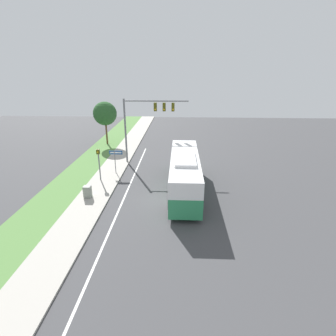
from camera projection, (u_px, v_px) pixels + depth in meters
ground_plane at (167, 201)px, 21.53m from camera, size 80.00×80.00×0.00m
sidewalk at (92, 199)px, 21.77m from camera, size 2.80×80.00×0.12m
grass_verge at (55, 198)px, 21.91m from camera, size 3.60×80.00×0.10m
lane_divider_near at (123, 200)px, 21.68m from camera, size 0.14×30.00×0.01m
bus at (185, 171)px, 22.72m from camera, size 2.58×11.02×3.41m
signal_gantry at (146, 117)px, 28.47m from camera, size 7.03×0.41×7.22m
pedestrian_signal at (99, 160)px, 24.60m from camera, size 0.28×0.34×3.19m
street_sign at (115, 157)px, 26.56m from camera, size 1.36×0.08×2.53m
utility_cabinet at (87, 192)px, 21.71m from camera, size 0.59×0.51×1.01m
roadside_tree at (105, 114)px, 36.08m from camera, size 3.23×3.23×5.93m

